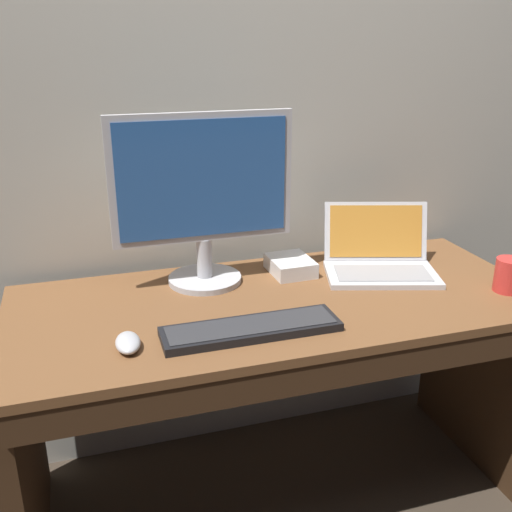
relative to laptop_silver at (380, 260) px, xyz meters
The scene contains 9 objects.
ground_plane 0.85m from the laptop_silver, 165.19° to the right, with size 14.00×14.00×0.00m, color #382D23.
back_wall 0.75m from the laptop_silver, 141.38° to the left, with size 4.26×0.04×2.66m, color beige.
desk 0.47m from the laptop_silver, 163.39° to the right, with size 1.54×0.66×0.71m.
laptop_silver is the anchor object (origin of this frame).
external_monitor 0.60m from the laptop_silver, behind, with size 0.54×0.22×0.52m.
wired_keyboard 0.58m from the laptop_silver, 151.74° to the right, with size 0.46×0.13×0.02m.
computer_mouse 0.86m from the laptop_silver, 162.20° to the right, with size 0.06×0.11×0.03m, color #B7B7BC.
external_drive_box 0.29m from the laptop_silver, 163.68° to the left, with size 0.13×0.16×0.05m, color silver.
coffee_mug 0.39m from the laptop_silver, 39.78° to the right, with size 0.12×0.08×0.10m.
Camera 1 is at (-0.53, -1.47, 1.43)m, focal length 41.41 mm.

